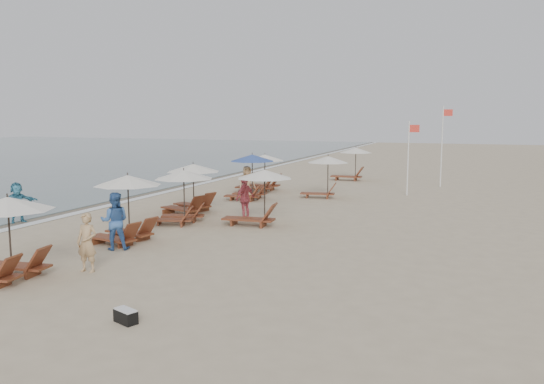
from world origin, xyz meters
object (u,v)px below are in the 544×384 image
at_px(lounger_station_1, 124,207).
at_px(beachgoer_near, 87,243).
at_px(beachgoer_mid_a, 115,221).
at_px(beachgoer_far_b, 247,183).
at_px(inland_station_0, 257,193).
at_px(lounger_station_2, 180,193).
at_px(flag_pole_near, 409,154).
at_px(lounger_station_5, 260,174).
at_px(duffel_bag, 126,316).
at_px(waterline_walker, 17,202).
at_px(beachgoer_far_a, 245,198).
at_px(lounger_station_0, 4,236).
at_px(inland_station_1, 324,171).
at_px(lounger_station_3, 189,187).
at_px(lounger_station_4, 249,175).
at_px(inland_station_2, 351,161).

bearing_deg(lounger_station_1, beachgoer_near, -70.47).
relative_size(beachgoer_mid_a, beachgoer_far_b, 1.07).
height_order(inland_station_0, beachgoer_far_b, inland_station_0).
height_order(lounger_station_2, flag_pole_near, flag_pole_near).
height_order(lounger_station_5, beachgoer_far_b, lounger_station_5).
bearing_deg(beachgoer_near, beachgoer_mid_a, 104.49).
bearing_deg(duffel_bag, waterline_walker, 143.80).
bearing_deg(beachgoer_far_a, beachgoer_near, 13.05).
height_order(lounger_station_5, beachgoer_near, lounger_station_5).
distance_m(lounger_station_0, lounger_station_1, 4.89).
bearing_deg(lounger_station_1, beachgoer_far_a, 69.16).
distance_m(lounger_station_2, inland_station_1, 9.77).
bearing_deg(lounger_station_2, lounger_station_3, 111.32).
distance_m(lounger_station_5, beachgoer_far_a, 9.04).
xyz_separation_m(inland_station_1, beachgoer_near, (-2.31, -16.28, -0.62)).
bearing_deg(lounger_station_4, beachgoer_far_b, 165.98).
height_order(inland_station_0, beachgoer_mid_a, inland_station_0).
height_order(lounger_station_0, beachgoer_near, lounger_station_0).
bearing_deg(beachgoer_mid_a, inland_station_0, -145.03).
bearing_deg(waterline_walker, lounger_station_1, -77.41).
bearing_deg(beachgoer_mid_a, beachgoer_far_a, -133.30).
height_order(lounger_station_2, beachgoer_near, lounger_station_2).
xyz_separation_m(inland_station_1, waterline_walker, (-9.82, -11.29, -0.62)).
height_order(inland_station_1, beachgoer_far_b, inland_station_1).
bearing_deg(lounger_station_3, lounger_station_2, -68.68).
height_order(lounger_station_3, beachgoer_mid_a, lounger_station_3).
xyz_separation_m(inland_station_0, beachgoer_near, (-1.88, -7.89, -0.49)).
bearing_deg(beachgoer_far_b, beachgoer_far_a, -107.53).
distance_m(lounger_station_1, beachgoer_far_a, 5.93).
relative_size(lounger_station_5, inland_station_2, 0.99).
bearing_deg(duffel_bag, lounger_station_3, 113.42).
bearing_deg(beachgoer_far_a, beachgoer_mid_a, 3.29).
bearing_deg(lounger_station_5, beachgoer_mid_a, -86.33).
height_order(lounger_station_2, inland_station_2, inland_station_2).
bearing_deg(beachgoer_far_a, lounger_station_2, -29.88).
relative_size(beachgoer_far_a, duffel_bag, 3.00).
bearing_deg(lounger_station_0, inland_station_2, 82.85).
height_order(lounger_station_1, beachgoer_near, lounger_station_1).
bearing_deg(beachgoer_far_a, inland_station_0, 61.68).
bearing_deg(flag_pole_near, duffel_bag, -98.07).
bearing_deg(lounger_station_1, inland_station_1, 74.67).
height_order(lounger_station_4, flag_pole_near, flag_pole_near).
bearing_deg(waterline_walker, inland_station_0, -46.24).
bearing_deg(lounger_station_1, lounger_station_4, 89.75).
height_order(lounger_station_2, inland_station_0, inland_station_0).
height_order(lounger_station_1, beachgoer_far_b, lounger_station_1).
bearing_deg(beachgoer_mid_a, beachgoer_far_b, -115.94).
height_order(inland_station_1, duffel_bag, inland_station_1).
relative_size(beachgoer_near, duffel_bag, 2.78).
bearing_deg(waterline_walker, flag_pole_near, -18.60).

